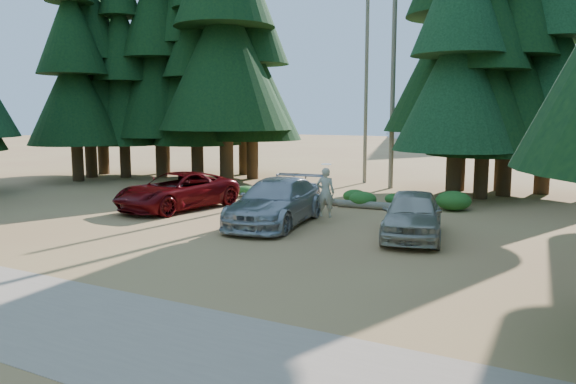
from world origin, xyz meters
name	(u,v)px	position (x,y,z in m)	size (l,w,h in m)	color
ground	(210,242)	(0.00, 0.00, 0.00)	(160.00, 160.00, 0.00)	#A77047
gravel_strip	(15,307)	(0.00, -6.50, 0.01)	(26.00, 3.50, 0.01)	tan
forest_belt_north	(379,186)	(0.00, 15.00, 0.00)	(36.00, 7.00, 22.00)	black
forest_belt_west	(4,192)	(-15.50, 4.00, 0.00)	(6.00, 22.00, 22.00)	black
snag_front	(393,70)	(0.80, 14.50, 6.00)	(0.24, 0.24, 12.00)	#6C6856
snag_back	(366,92)	(-1.20, 16.00, 5.00)	(0.20, 0.20, 10.00)	#6C6856
mountain_peak	(515,60)	(-2.59, 88.23, 12.71)	(48.00, 50.00, 28.00)	#96999E
red_pickup	(177,191)	(-4.71, 4.17, 0.74)	(2.46, 5.33, 1.48)	#58070B
silver_minivan_center	(276,202)	(0.35, 3.36, 0.79)	(2.21, 5.43, 1.58)	#A4A6AC
silver_minivan_right	(412,214)	(5.13, 3.51, 0.74)	(1.75, 4.35, 1.48)	#ACA799
frisbee_player	(325,192)	(1.71, 4.50, 1.08)	(0.73, 0.57, 1.90)	beige
log_left	(229,189)	(-5.70, 9.26, 0.14)	(0.29, 0.29, 4.06)	#6C6856
log_mid	(383,206)	(2.64, 7.98, 0.15)	(0.31, 0.31, 3.71)	#6C6856
log_right	(365,205)	(1.88, 7.99, 0.14)	(0.28, 0.28, 4.30)	#6C6856
shrub_far_left	(246,191)	(-4.22, 8.47, 0.24)	(0.89, 0.89, 0.49)	#1B5C1E
shrub_left	(199,189)	(-6.32, 7.66, 0.29)	(1.04, 1.04, 0.57)	#1B5C1E
shrub_center_left	(355,196)	(0.94, 9.22, 0.28)	(1.02, 1.02, 0.56)	#1B5C1E
shrub_center_right	(363,199)	(1.67, 8.27, 0.32)	(1.16, 1.16, 0.64)	#1B5C1E
shrub_right	(395,199)	(2.62, 9.57, 0.23)	(0.84, 0.84, 0.46)	#1B5C1E
shrub_far_right	(453,201)	(5.15, 9.24, 0.39)	(1.40, 1.40, 0.77)	#1B5C1E
shrub_edge_west	(180,188)	(-7.63, 7.91, 0.25)	(0.90, 0.90, 0.50)	#1B5C1E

